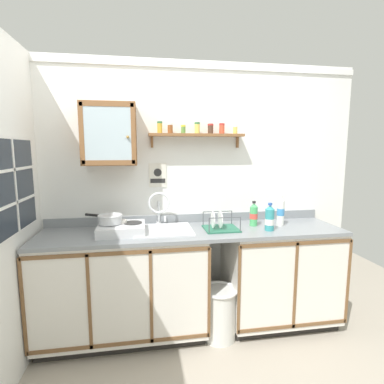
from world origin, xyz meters
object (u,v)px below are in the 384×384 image
object	(u,v)px
bottle_soda_green_0	(254,215)
warning_sign	(158,176)
dish_rack	(220,226)
wall_cabinet	(109,134)
saucepan	(110,219)
trash_bin	(219,312)
bottle_detergent_teal_1	(270,219)
hot_plate_stove	(122,229)
bottle_opaque_white_2	(281,212)
mug	(122,226)
sink	(163,231)

from	to	relation	value
bottle_soda_green_0	warning_sign	xyz separation A→B (m)	(-0.85, 0.22, 0.35)
dish_rack	wall_cabinet	world-z (taller)	wall_cabinet
saucepan	warning_sign	xyz separation A→B (m)	(0.41, 0.27, 0.33)
saucepan	wall_cabinet	distance (m)	0.70
dish_rack	trash_bin	world-z (taller)	dish_rack
saucepan	bottle_detergent_teal_1	xyz separation A→B (m)	(1.34, -0.13, -0.02)
hot_plate_stove	bottle_soda_green_0	bearing A→B (deg)	3.35
warning_sign	trash_bin	distance (m)	1.31
hot_plate_stove	bottle_opaque_white_2	size ratio (longest dim) A/B	1.36
bottle_opaque_white_2	warning_sign	distance (m)	1.16
hot_plate_stove	dish_rack	size ratio (longest dim) A/B	1.31
saucepan	bottle_detergent_teal_1	world-z (taller)	bottle_detergent_teal_1
mug	warning_sign	world-z (taller)	warning_sign
hot_plate_stove	bottle_detergent_teal_1	distance (m)	1.25
sink	bottle_soda_green_0	distance (m)	0.83
sink	bottle_soda_green_0	xyz separation A→B (m)	(0.83, 0.01, 0.11)
hot_plate_stove	bottle_detergent_teal_1	bearing A→B (deg)	-4.91
sink	wall_cabinet	world-z (taller)	wall_cabinet
warning_sign	saucepan	bearing A→B (deg)	-147.15
bottle_detergent_teal_1	trash_bin	distance (m)	0.91
wall_cabinet	bottle_soda_green_0	bearing A→B (deg)	-4.76
bottle_soda_green_0	bottle_detergent_teal_1	distance (m)	0.19
bottle_soda_green_0	dish_rack	distance (m)	0.35
sink	hot_plate_stove	xyz separation A→B (m)	(-0.34, -0.05, 0.05)
trash_bin	bottle_detergent_teal_1	bearing A→B (deg)	4.72
mug	wall_cabinet	distance (m)	0.78
mug	warning_sign	bearing A→B (deg)	38.97
bottle_detergent_teal_1	sink	bearing A→B (deg)	169.84
hot_plate_stove	bottle_soda_green_0	xyz separation A→B (m)	(1.17, 0.07, 0.06)
bottle_soda_green_0	bottle_opaque_white_2	world-z (taller)	bottle_opaque_white_2
wall_cabinet	saucepan	bearing A→B (deg)	-93.48
sink	bottle_opaque_white_2	distance (m)	1.08
dish_rack	wall_cabinet	xyz separation A→B (m)	(-0.92, 0.18, 0.78)
sink	trash_bin	bearing A→B (deg)	-23.16
hot_plate_stove	sink	bearing A→B (deg)	9.18
hot_plate_stove	saucepan	bearing A→B (deg)	164.12
bottle_opaque_white_2	wall_cabinet	size ratio (longest dim) A/B	0.54
hot_plate_stove	saucepan	distance (m)	0.13
bottle_opaque_white_2	wall_cabinet	xyz separation A→B (m)	(-1.49, 0.14, 0.68)
bottle_detergent_teal_1	warning_sign	bearing A→B (deg)	156.60
mug	bottle_opaque_white_2	bearing A→B (deg)	-0.27
bottle_opaque_white_2	bottle_detergent_teal_1	bearing A→B (deg)	-140.23
hot_plate_stove	bottle_soda_green_0	size ratio (longest dim) A/B	1.68
hot_plate_stove	bottle_detergent_teal_1	world-z (taller)	bottle_detergent_teal_1
warning_sign	bottle_soda_green_0	bearing A→B (deg)	-14.85
hot_plate_stove	bottle_soda_green_0	world-z (taller)	bottle_soda_green_0
saucepan	bottle_opaque_white_2	bearing A→B (deg)	0.13
saucepan	warning_sign	size ratio (longest dim) A/B	1.44
bottle_soda_green_0	wall_cabinet	xyz separation A→B (m)	(-1.25, 0.10, 0.71)
saucepan	bottle_detergent_teal_1	distance (m)	1.34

